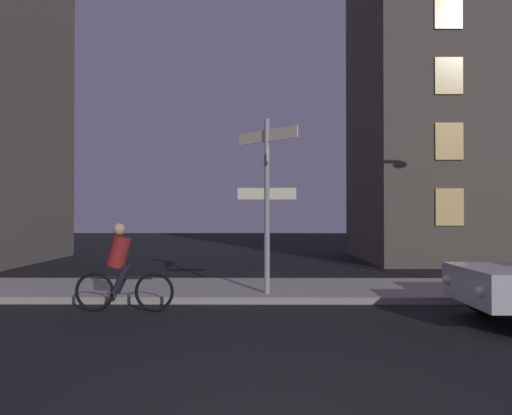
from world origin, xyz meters
TOP-DOWN VIEW (x-y plane):
  - sidewalk_kerb at (0.00, 6.93)m, footprint 40.00×2.82m
  - signpost at (0.11, 6.02)m, footprint 1.22×1.52m
  - cyclist at (-2.56, 4.86)m, footprint 1.82×0.33m

SIDE VIEW (x-z plane):
  - sidewalk_kerb at x=0.00m, z-range 0.00..0.14m
  - cyclist at x=-2.56m, z-range -0.06..1.55m
  - signpost at x=0.11m, z-range 0.50..4.11m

